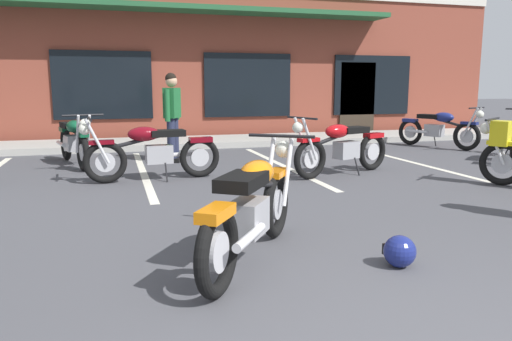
# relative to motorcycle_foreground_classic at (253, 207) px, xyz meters

# --- Properties ---
(ground_plane) EXTENTS (80.00, 80.00, 0.00)m
(ground_plane) POSITION_rel_motorcycle_foreground_classic_xyz_m (0.63, 1.02, -0.46)
(ground_plane) COLOR #47474C
(sidewalk_kerb) EXTENTS (22.00, 1.80, 0.14)m
(sidewalk_kerb) POSITION_rel_motorcycle_foreground_classic_xyz_m (0.63, 8.22, -0.39)
(sidewalk_kerb) COLOR #A8A59E
(sidewalk_kerb) RESTS_ON ground_plane
(brick_storefront_building) EXTENTS (18.87, 7.00, 4.13)m
(brick_storefront_building) POSITION_rel_motorcycle_foreground_classic_xyz_m (0.63, 12.40, 1.60)
(brick_storefront_building) COLOR brown
(brick_storefront_building) RESTS_ON ground_plane
(painted_stall_lines) EXTENTS (7.60, 4.80, 0.01)m
(painted_stall_lines) POSITION_rel_motorcycle_foreground_classic_xyz_m (0.63, 4.62, -0.46)
(painted_stall_lines) COLOR silver
(painted_stall_lines) RESTS_ON ground_plane
(motorcycle_foreground_classic) EXTENTS (1.42, 1.83, 0.98)m
(motorcycle_foreground_classic) POSITION_rel_motorcycle_foreground_classic_xyz_m (0.00, 0.00, 0.00)
(motorcycle_foreground_classic) COLOR black
(motorcycle_foreground_classic) RESTS_ON ground_plane
(motorcycle_red_sportbike) EXTENTS (0.92, 2.06, 0.98)m
(motorcycle_red_sportbike) POSITION_rel_motorcycle_foreground_classic_xyz_m (-1.77, 5.69, 0.00)
(motorcycle_red_sportbike) COLOR black
(motorcycle_red_sportbike) RESTS_ON ground_plane
(motorcycle_black_cruiser) EXTENTS (2.02, 1.04, 0.98)m
(motorcycle_black_cruiser) POSITION_rel_motorcycle_foreground_classic_xyz_m (2.50, 3.48, 0.00)
(motorcycle_black_cruiser) COLOR black
(motorcycle_black_cruiser) RESTS_ON ground_plane
(motorcycle_green_cafe_racer) EXTENTS (2.11, 0.66, 0.98)m
(motorcycle_green_cafe_racer) POSITION_rel_motorcycle_foreground_classic_xyz_m (-0.51, 3.84, 0.00)
(motorcycle_green_cafe_racer) COLOR black
(motorcycle_green_cafe_racer) RESTS_ON ground_plane
(motorcycle_orange_scrambler) EXTENTS (1.13, 1.98, 0.98)m
(motorcycle_orange_scrambler) POSITION_rel_motorcycle_foreground_classic_xyz_m (6.24, 6.08, 0.00)
(motorcycle_orange_scrambler) COLOR black
(motorcycle_orange_scrambler) RESTS_ON ground_plane
(person_near_building) EXTENTS (0.40, 0.58, 1.68)m
(person_near_building) POSITION_rel_motorcycle_foreground_classic_xyz_m (0.02, 5.62, 0.49)
(person_near_building) COLOR black
(person_near_building) RESTS_ON ground_plane
(helmet_on_pavement) EXTENTS (0.26, 0.26, 0.26)m
(helmet_on_pavement) POSITION_rel_motorcycle_foreground_classic_xyz_m (1.10, -0.46, -0.33)
(helmet_on_pavement) COLOR navy
(helmet_on_pavement) RESTS_ON ground_plane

